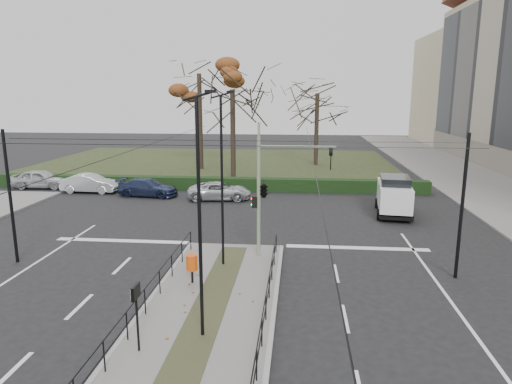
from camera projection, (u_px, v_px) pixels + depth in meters
The scene contains 20 objects.
ground at pixel (219, 288), 17.86m from camera, with size 140.00×140.00×0.00m, color black.
median_island at pixel (206, 317), 15.42m from camera, with size 4.40×15.00×0.14m, color #63615F.
sidewalk_east at pixel (480, 186), 37.60m from camera, with size 8.00×90.00×0.14m, color #63615F.
park at pixel (215, 164), 49.55m from camera, with size 38.00×26.00×0.10m, color #242C16.
hedge at pixel (185, 183), 36.42m from camera, with size 38.00×1.00×1.00m, color black.
median_railing at pixel (204, 294), 15.13m from camera, with size 4.14×13.24×0.92m.
catenary at pixel (224, 194), 18.72m from camera, with size 20.00×34.00×6.00m.
traffic_light at pixel (266, 188), 20.46m from camera, with size 3.73×2.10×5.49m.
litter_bin at pixel (192, 263), 17.91m from camera, with size 0.45×0.45×1.14m.
info_panel at pixel (136, 299), 12.96m from camera, with size 0.12×0.53×2.04m.
streetlamp_median_near at pixel (200, 217), 13.35m from camera, with size 0.62×0.13×7.44m.
streetlamp_median_far at pixel (222, 179), 19.24m from camera, with size 0.62×0.13×7.45m.
parked_car_first at pixel (41, 179), 36.79m from camera, with size 1.79×4.44×1.51m, color #B8BBC0.
parked_car_second at pixel (90, 183), 35.20m from camera, with size 1.51×4.34×1.43m, color #B8BBC0.
parked_car_third at pixel (148, 188), 33.94m from camera, with size 1.82×4.47×1.30m, color #1D2645.
parked_car_fourth at pixel (220, 191), 32.85m from camera, with size 2.09×4.54×1.26m, color #B8BBC0.
white_van at pixel (394, 195), 28.65m from camera, with size 2.52×4.77×2.44m.
rust_tree at pixel (199, 74), 44.16m from camera, with size 7.52×7.52×12.25m.
bare_tree_center at pixel (317, 99), 47.26m from camera, with size 7.35×7.35×9.89m.
bare_tree_near at pixel (233, 96), 38.76m from camera, with size 7.08×7.08×10.29m.
Camera 1 is at (3.04, -16.46, 7.46)m, focal length 32.00 mm.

